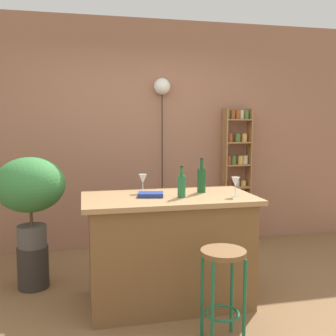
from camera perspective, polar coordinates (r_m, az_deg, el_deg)
name	(u,v)px	position (r m, az deg, el deg)	size (l,w,h in m)	color
ground	(177,317)	(3.33, 1.30, -21.08)	(12.00, 12.00, 0.00)	brown
back_wall	(140,135)	(4.86, -4.16, 4.88)	(6.40, 0.10, 2.80)	#9E6B51
kitchen_counter	(169,249)	(3.41, 0.09, -11.77)	(1.45, 0.77, 0.93)	brown
bar_stool	(223,275)	(2.83, 8.08, -15.29)	(0.32, 0.32, 0.68)	#196642
spice_shelf	(237,173)	(5.08, 10.05, -0.75)	(0.35, 0.17, 1.73)	#9E7042
plant_stool	(33,267)	(3.98, -19.19, -13.57)	(0.29, 0.29, 0.40)	#2D2823
potted_plant	(30,189)	(3.79, -19.62, -2.86)	(0.64, 0.57, 0.84)	#514C47
bottle_sauce_amber	(201,179)	(3.46, 4.94, -1.68)	(0.08, 0.08, 0.31)	#194C23
bottle_olive_oil	(182,186)	(3.21, 2.00, -2.60)	(0.07, 0.07, 0.26)	#236638
wine_glass_left	(236,183)	(3.31, 9.90, -2.13)	(0.07, 0.07, 0.16)	silver
wine_glass_center	(143,179)	(3.45, -3.73, -1.69)	(0.07, 0.07, 0.16)	silver
cookbook	(151,195)	(3.26, -2.57, -3.92)	(0.21, 0.15, 0.04)	navy
pendant_globe_light	(162,89)	(4.82, -0.88, 11.50)	(0.20, 0.20, 2.09)	black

